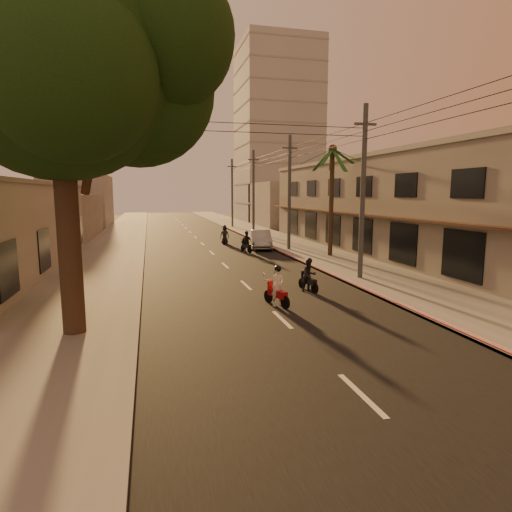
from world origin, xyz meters
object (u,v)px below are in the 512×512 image
Objects in this scene: palm_tree at (332,155)px; scooter_far_a at (225,236)px; broadleaf_tree at (72,61)px; scooter_mid_b at (247,243)px; scooter_mid_a at (309,276)px; parked_car at (261,240)px; scooter_red at (277,288)px.

scooter_far_a is (-6.06, 9.39, -6.37)m from palm_tree.
scooter_far_a is (8.55, 23.25, -7.69)m from broadleaf_tree.
palm_tree is (14.61, 13.86, -1.33)m from broadleaf_tree.
palm_tree is 4.90× the size of scooter_mid_b.
scooter_mid_a is at bearing -118.64° from palm_tree.
scooter_far_a is 0.36× the size of parked_car.
scooter_red reaches higher than scooter_mid_a.
scooter_red reaches higher than parked_car.
scooter_red is 1.06× the size of scooter_mid_a.
broadleaf_tree is 12.66m from scooter_mid_a.
broadleaf_tree is at bearing -132.76° from scooter_mid_b.
palm_tree reaches higher than parked_car.
scooter_mid_b reaches higher than scooter_mid_a.
palm_tree is at bearing -45.90° from parked_car.
scooter_mid_a is 13.54m from scooter_mid_b.
scooter_red is at bearing 14.15° from broadleaf_tree.
scooter_far_a is (-0.71, 5.77, 0.02)m from scooter_mid_b.
palm_tree is 15.65m from scooter_red.
palm_tree is 9.09m from scooter_mid_b.
scooter_mid_b is 0.35× the size of parked_car.
scooter_far_a is (-0.65, 19.31, 0.06)m from scooter_mid_a.
broadleaf_tree reaches higher than scooter_mid_a.
scooter_red is at bearing -91.82° from parked_car.
broadleaf_tree is at bearing -98.21° from scooter_far_a.
scooter_red is 0.97× the size of scooter_far_a.
scooter_red is 0.35× the size of parked_car.
broadleaf_tree is 2.52× the size of parked_car.
parked_car is at bearing 123.51° from palm_tree.
scooter_mid_b is (9.26, 17.48, -7.71)m from broadleaf_tree.
broadleaf_tree reaches higher than palm_tree.
scooter_mid_b is at bearing 62.09° from broadleaf_tree.
scooter_red is (-7.61, -12.09, -6.40)m from palm_tree.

